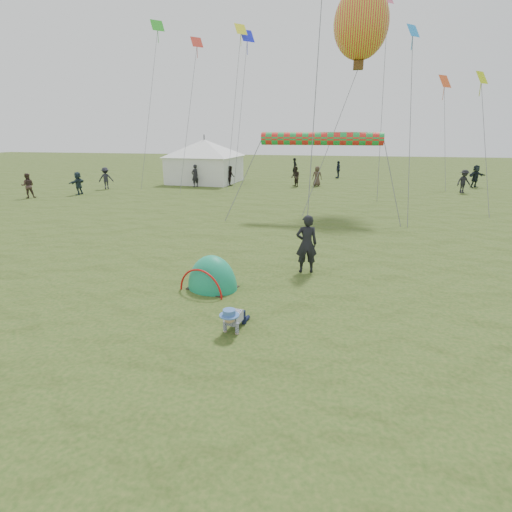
% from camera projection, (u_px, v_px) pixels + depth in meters
% --- Properties ---
extents(ground, '(140.00, 140.00, 0.00)m').
position_uv_depth(ground, '(257.00, 339.00, 8.70)').
color(ground, '#264515').
extents(crawling_toddler, '(0.67, 0.88, 0.62)m').
position_uv_depth(crawling_toddler, '(233.00, 318.00, 9.00)').
color(crawling_toddler, black).
rests_on(crawling_toddler, ground).
extents(popup_tent, '(1.82, 1.66, 1.94)m').
position_uv_depth(popup_tent, '(213.00, 288.00, 11.53)').
color(popup_tent, '#148768').
rests_on(popup_tent, ground).
extents(standing_adult, '(0.76, 0.59, 1.86)m').
position_uv_depth(standing_adult, '(307.00, 244.00, 12.57)').
color(standing_adult, black).
rests_on(standing_adult, ground).
extents(event_marquee, '(6.06, 6.06, 3.93)m').
position_uv_depth(event_marquee, '(205.00, 160.00, 34.78)').
color(event_marquee, white).
rests_on(event_marquee, ground).
extents(crowd_person_0, '(0.58, 0.73, 1.76)m').
position_uv_depth(crowd_person_0, '(295.00, 167.00, 40.55)').
color(crowd_person_0, black).
rests_on(crowd_person_0, ground).
extents(crowd_person_1, '(1.01, 0.96, 1.65)m').
position_uv_depth(crowd_person_1, '(28.00, 186.00, 26.87)').
color(crowd_person_1, '#44312C').
rests_on(crowd_person_1, ground).
extents(crowd_person_3, '(1.24, 1.03, 1.67)m').
position_uv_depth(crowd_person_3, '(106.00, 178.00, 31.03)').
color(crowd_person_3, '#24232C').
rests_on(crowd_person_3, ground).
extents(crowd_person_4, '(0.82, 0.56, 1.62)m').
position_uv_depth(crowd_person_4, '(317.00, 176.00, 32.75)').
color(crowd_person_4, '#45362B').
rests_on(crowd_person_4, ground).
extents(crowd_person_5, '(1.67, 1.33, 1.78)m').
position_uv_depth(crowd_person_5, '(475.00, 176.00, 31.94)').
color(crowd_person_5, black).
rests_on(crowd_person_5, ground).
extents(crowd_person_6, '(0.70, 0.78, 1.79)m').
position_uv_depth(crowd_person_6, '(195.00, 176.00, 32.20)').
color(crowd_person_6, black).
rests_on(crowd_person_6, ground).
extents(crowd_person_7, '(0.92, 0.98, 1.60)m').
position_uv_depth(crowd_person_7, '(230.00, 176.00, 33.15)').
color(crowd_person_7, black).
rests_on(crowd_person_7, ground).
extents(crowd_person_10, '(1.00, 0.79, 1.79)m').
position_uv_depth(crowd_person_10, '(197.00, 164.00, 43.49)').
color(crowd_person_10, '#2F2723').
rests_on(crowd_person_10, ground).
extents(crowd_person_11, '(0.54, 1.51, 1.60)m').
position_uv_depth(crowd_person_11, '(78.00, 183.00, 28.32)').
color(crowd_person_11, '#293B45').
rests_on(crowd_person_11, ground).
extents(crowd_person_12, '(0.56, 0.70, 1.66)m').
position_uv_depth(crowd_person_12, '(199.00, 170.00, 37.86)').
color(crowd_person_12, black).
rests_on(crowd_person_12, ground).
extents(crowd_person_13, '(0.96, 1.00, 1.62)m').
position_uv_depth(crowd_person_13, '(296.00, 177.00, 32.34)').
color(crowd_person_13, '#2D261E').
rests_on(crowd_person_13, ground).
extents(crowd_person_14, '(0.63, 1.02, 1.62)m').
position_uv_depth(crowd_person_14, '(338.00, 169.00, 38.47)').
color(crowd_person_14, '#1D2436').
rests_on(crowd_person_14, ground).
extents(crowd_person_15, '(1.24, 1.02, 1.67)m').
position_uv_depth(crowd_person_15, '(464.00, 181.00, 29.11)').
color(crowd_person_15, black).
rests_on(crowd_person_15, ground).
extents(balloon_kite, '(3.07, 3.07, 4.30)m').
position_uv_depth(balloon_kite, '(361.00, 28.00, 22.50)').
color(balloon_kite, '#BBE024').
extents(rainbow_tube_kite, '(6.03, 0.64, 0.64)m').
position_uv_depth(rainbow_tube_kite, '(321.00, 139.00, 19.94)').
color(rainbow_tube_kite, red).
extents(diamond_kite_0, '(0.94, 0.94, 0.77)m').
position_uv_depth(diamond_kite_0, '(197.00, 42.00, 30.62)').
color(diamond_kite_0, red).
extents(diamond_kite_2, '(1.02, 1.02, 0.84)m').
position_uv_depth(diamond_kite_2, '(241.00, 29.00, 31.66)').
color(diamond_kite_2, yellow).
extents(diamond_kite_3, '(1.06, 1.06, 0.87)m').
position_uv_depth(diamond_kite_3, '(157.00, 25.00, 31.93)').
color(diamond_kite_3, green).
extents(diamond_kite_4, '(0.78, 0.78, 0.64)m').
position_uv_depth(diamond_kite_4, '(413.00, 31.00, 20.65)').
color(diamond_kite_4, '#218CE5').
extents(diamond_kite_7, '(1.21, 1.21, 0.99)m').
position_uv_depth(diamond_kite_7, '(445.00, 81.00, 32.18)').
color(diamond_kite_7, '#DE4D1C').
extents(diamond_kite_8, '(0.87, 0.87, 0.71)m').
position_uv_depth(diamond_kite_8, '(482.00, 77.00, 23.37)').
color(diamond_kite_8, '#BED50D').
extents(diamond_kite_10, '(1.20, 1.20, 0.98)m').
position_uv_depth(diamond_kite_10, '(247.00, 36.00, 32.42)').
color(diamond_kite_10, '#0E15DF').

